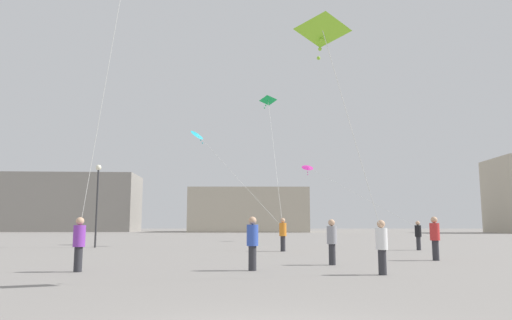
# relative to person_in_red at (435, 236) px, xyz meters

# --- Properties ---
(person_in_red) EXTENTS (0.39, 0.39, 1.81)m
(person_in_red) POSITION_rel_person_in_red_xyz_m (0.00, 0.00, 0.00)
(person_in_red) COLOR #2D2D33
(person_in_red) RESTS_ON ground_plane
(person_in_orange) EXTENTS (0.40, 0.40, 1.84)m
(person_in_orange) POSITION_rel_person_in_red_xyz_m (-5.93, 6.62, 0.01)
(person_in_orange) COLOR #2D2D33
(person_in_orange) RESTS_ON ground_plane
(person_in_white) EXTENTS (0.35, 0.35, 1.62)m
(person_in_white) POSITION_rel_person_in_red_xyz_m (-3.73, -5.52, -0.10)
(person_in_white) COLOR #2D2D33
(person_in_white) RESTS_ON ground_plane
(person_in_blue) EXTENTS (0.38, 0.38, 1.74)m
(person_in_blue) POSITION_rel_person_in_red_xyz_m (-7.61, -4.20, -0.04)
(person_in_blue) COLOR #2D2D33
(person_in_blue) RESTS_ON ground_plane
(person_in_black) EXTENTS (0.37, 0.37, 1.68)m
(person_in_black) POSITION_rel_person_in_red_xyz_m (2.00, 7.74, -0.07)
(person_in_black) COLOR #2D2D33
(person_in_black) RESTS_ON ground_plane
(person_in_purple) EXTENTS (0.38, 0.38, 1.72)m
(person_in_purple) POSITION_rel_person_in_red_xyz_m (-13.14, -4.57, -0.05)
(person_in_purple) COLOR #2D2D33
(person_in_purple) RESTS_ON ground_plane
(person_in_grey) EXTENTS (0.37, 0.37, 1.68)m
(person_in_grey) POSITION_rel_person_in_red_xyz_m (-4.66, -2.11, -0.07)
(person_in_grey) COLOR #2D2D33
(person_in_grey) RESTS_ON ground_plane
(kite_cyan_diamond) EXTENTS (6.56, 9.24, 7.33)m
(kite_cyan_diamond) POSITION_rel_person_in_red_xyz_m (-11.75, 15.07, 7.15)
(kite_cyan_diamond) COLOR #1EB2C6
(kite_magenta_diamond) EXTENTS (5.32, 14.72, 5.58)m
(kite_magenta_diamond) POSITION_rel_person_in_red_xyz_m (-2.66, 21.71, 5.47)
(kite_magenta_diamond) COLOR #D12899
(kite_emerald_delta) EXTENTS (1.11, 6.79, 9.25)m
(kite_emerald_delta) POSITION_rel_person_in_red_xyz_m (-6.50, 12.81, 8.98)
(kite_emerald_delta) COLOR green
(kite_lime_delta) EXTENTS (2.59, 2.50, 5.70)m
(kite_lime_delta) POSITION_rel_person_in_red_xyz_m (-5.68, -7.63, 5.63)
(kite_lime_delta) COLOR #8CD12D
(building_left_hall) EXTENTS (27.08, 13.41, 11.34)m
(building_left_hall) POSITION_rel_person_in_red_xyz_m (-44.41, 75.11, 4.68)
(building_left_hall) COLOR gray
(building_left_hall) RESTS_ON ground_plane
(building_centre_hall) EXTENTS (21.86, 17.71, 8.11)m
(building_centre_hall) POSITION_rel_person_in_red_xyz_m (-8.41, 72.73, 3.06)
(building_centre_hall) COLOR #B2A893
(building_centre_hall) RESTS_ON ground_plane
(lamppost_east) EXTENTS (0.36, 0.36, 5.36)m
(lamppost_east) POSITION_rel_person_in_red_xyz_m (-17.76, 10.95, 2.57)
(lamppost_east) COLOR #2D2D30
(lamppost_east) RESTS_ON ground_plane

